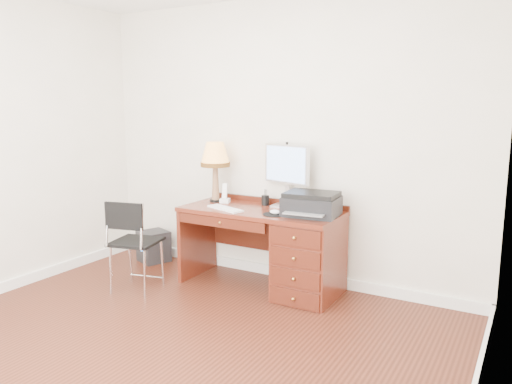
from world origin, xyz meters
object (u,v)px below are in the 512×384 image
Objects in this scene: monitor at (286,168)px; leg_lamp at (215,158)px; desk at (292,249)px; chair at (131,236)px; equipment_box at (154,246)px; printer at (312,204)px; phone at (225,197)px.

leg_lamp reaches higher than monitor.
desk is 2.54× the size of monitor.
desk is at bearing -36.77° from monitor.
equipment_box is (-0.43, 0.79, -0.35)m from chair.
printer is 2.59× the size of phone.
equipment_box is at bearing 105.30° from chair.
phone is 0.57× the size of equipment_box.
phone is (0.11, -0.00, -0.38)m from leg_lamp.
printer is (0.19, -0.01, 0.44)m from desk.
desk is at bearing -6.36° from leg_lamp.
desk is at bearing 18.30° from equipment_box.
desk is 1.75m from equipment_box.
leg_lamp is at bearing 49.85° from chair.
desk is 2.52× the size of leg_lamp.
leg_lamp is at bearing 169.08° from printer.
leg_lamp is 0.69× the size of chair.
chair is at bearing -140.41° from phone.
printer is 1.47× the size of equipment_box.
printer is at bearing 11.35° from chair.
phone is 0.98m from chair.
chair is 0.97m from equipment_box.
phone is (-0.97, 0.11, -0.04)m from printer.
equipment_box is at bearing 176.82° from desk.
chair is (-1.48, -0.68, -0.33)m from printer.
monitor is at bearing 128.58° from desk.
leg_lamp reaches higher than equipment_box.
chair is at bearing -39.83° from equipment_box.
chair is 2.56× the size of equipment_box.
leg_lamp is 3.12× the size of phone.
printer is at bearing -23.82° from phone.
leg_lamp is at bearing 161.39° from phone.
printer reaches higher than desk.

